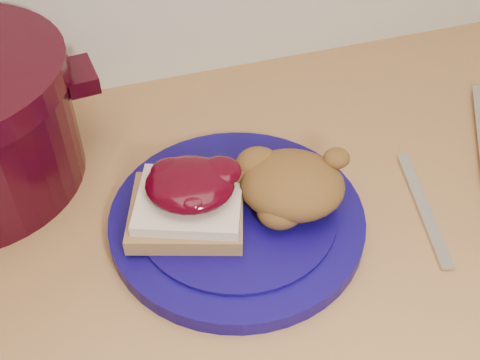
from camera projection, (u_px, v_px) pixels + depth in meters
name	position (u px, v px, depth m)	size (l,w,h in m)	color
plate	(237.00, 220.00, 0.67)	(0.28, 0.28, 0.02)	#0D0551
sandwich	(188.00, 199.00, 0.64)	(0.15, 0.14, 0.06)	olive
stuffing_mound	(292.00, 185.00, 0.65)	(0.12, 0.10, 0.06)	brown
butter_knife	(423.00, 206.00, 0.70)	(0.18, 0.01, 0.00)	silver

